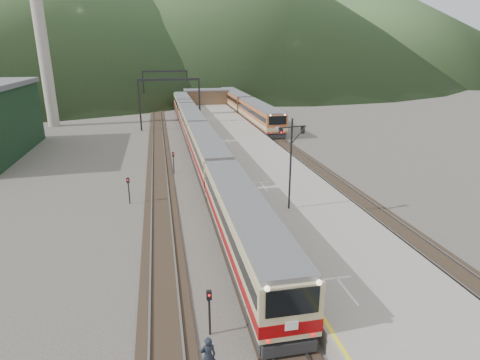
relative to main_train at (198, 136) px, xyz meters
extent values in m
cube|color=black|center=(0.00, -0.17, -1.81)|extent=(2.60, 200.00, 0.12)
cube|color=slate|center=(-0.72, -0.17, -1.71)|extent=(0.10, 200.00, 0.14)
cube|color=slate|center=(0.72, -0.17, -1.71)|extent=(0.10, 200.00, 0.14)
cube|color=black|center=(-5.00, -0.17, -1.81)|extent=(2.60, 200.00, 0.12)
cube|color=slate|center=(-5.72, -0.17, -1.71)|extent=(0.10, 200.00, 0.14)
cube|color=slate|center=(-4.28, -0.17, -1.71)|extent=(0.10, 200.00, 0.14)
cube|color=black|center=(11.50, -0.17, -1.81)|extent=(2.60, 200.00, 0.12)
cube|color=slate|center=(10.78, -0.17, -1.71)|extent=(0.10, 200.00, 0.14)
cube|color=slate|center=(12.22, -0.17, -1.71)|extent=(0.10, 200.00, 0.14)
cube|color=gray|center=(5.60, -2.17, -1.37)|extent=(8.00, 100.00, 1.00)
cube|color=black|center=(-7.50, 14.83, 2.13)|extent=(0.25, 0.25, 8.00)
cube|color=black|center=(1.80, 14.83, 2.13)|extent=(0.25, 0.25, 8.00)
cube|color=black|center=(-2.85, 14.83, 5.93)|extent=(9.30, 0.22, 0.35)
cube|color=black|center=(-7.50, 39.83, 2.13)|extent=(0.25, 0.25, 8.00)
cube|color=black|center=(1.80, 39.83, 2.13)|extent=(0.25, 0.25, 8.00)
cube|color=black|center=(-2.85, 39.83, 5.93)|extent=(9.30, 0.22, 0.35)
cylinder|color=#9E998E|center=(-22.00, 21.83, 13.13)|extent=(1.80, 1.80, 30.00)
cube|color=brown|center=(5.60, 37.83, 0.53)|extent=(9.00, 4.00, 2.80)
cube|color=slate|center=(5.60, 37.83, 2.08)|extent=(9.40, 4.40, 0.30)
cone|color=#394D2C|center=(-40.00, 149.83, 28.13)|extent=(180.00, 180.00, 60.00)
cone|color=#394D2C|center=(30.00, 189.83, 35.63)|extent=(220.00, 220.00, 75.00)
cone|color=#394D2C|center=(110.00, 169.83, 23.13)|extent=(160.00, 160.00, 50.00)
cube|color=tan|center=(0.00, -27.90, 0.00)|extent=(2.69, 18.10, 3.29)
cube|color=tan|center=(0.00, -9.30, 0.00)|extent=(2.69, 18.10, 3.29)
cube|color=tan|center=(0.00, 9.30, 0.00)|extent=(2.69, 18.10, 3.29)
cube|color=tan|center=(0.00, 27.90, 0.00)|extent=(2.69, 18.10, 3.29)
cube|color=#A8582F|center=(11.50, 14.12, 0.24)|extent=(3.09, 20.77, 3.77)
cube|color=#A8582F|center=(11.50, 35.39, 0.24)|extent=(3.09, 20.77, 3.77)
cube|color=#A8582F|center=(11.50, 56.66, 0.24)|extent=(3.09, 20.77, 3.77)
cylinder|color=black|center=(4.37, -23.31, 2.48)|extent=(0.14, 0.14, 6.71)
cube|color=black|center=(4.37, -23.31, 5.24)|extent=(2.15, 0.59, 0.07)
cube|color=black|center=(3.49, -23.53, 4.94)|extent=(0.29, 0.23, 0.50)
cube|color=black|center=(5.24, -23.10, 4.94)|extent=(0.29, 0.23, 0.50)
cylinder|color=black|center=(-3.03, -34.70, -0.87)|extent=(0.10, 0.10, 2.00)
cube|color=black|center=(-3.03, -34.70, 0.18)|extent=(0.23, 0.18, 0.45)
cylinder|color=black|center=(-3.51, -9.45, -0.87)|extent=(0.10, 0.10, 2.00)
cube|color=black|center=(-3.51, -9.45, 0.18)|extent=(0.23, 0.18, 0.45)
cylinder|color=black|center=(-7.51, -17.37, -0.87)|extent=(0.10, 0.10, 2.00)
cube|color=black|center=(-7.51, -17.37, 0.18)|extent=(0.25, 0.20, 0.45)
imported|color=black|center=(-3.39, -37.01, -1.01)|extent=(0.66, 0.45, 1.73)
camera|label=1|loc=(-4.70, -49.72, 10.39)|focal=30.00mm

